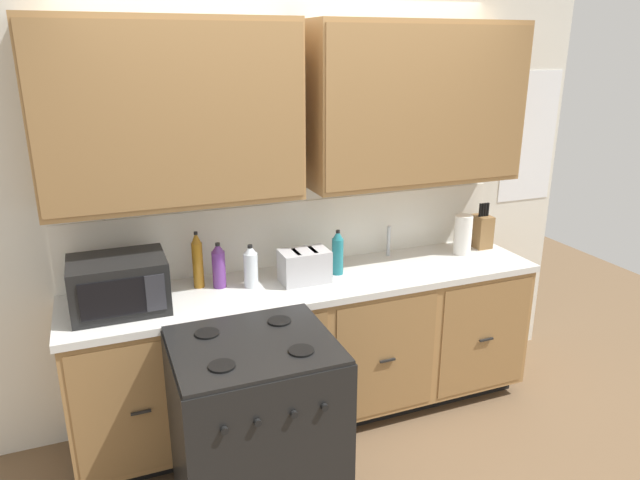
# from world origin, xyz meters

# --- Properties ---
(ground_plane) EXTENTS (8.00, 8.00, 0.00)m
(ground_plane) POSITION_xyz_m (0.00, 0.00, 0.00)
(ground_plane) COLOR brown
(wall_unit) EXTENTS (3.99, 0.40, 2.57)m
(wall_unit) POSITION_xyz_m (0.00, 0.50, 1.68)
(wall_unit) COLOR silver
(wall_unit) RESTS_ON ground_plane
(counter_run) EXTENTS (2.82, 0.64, 0.94)m
(counter_run) POSITION_xyz_m (0.00, 0.30, 0.48)
(counter_run) COLOR black
(counter_run) RESTS_ON ground_plane
(stove_range) EXTENTS (0.76, 0.68, 0.95)m
(stove_range) POSITION_xyz_m (-0.53, -0.33, 0.47)
(stove_range) COLOR black
(stove_range) RESTS_ON ground_plane
(microwave) EXTENTS (0.48, 0.37, 0.28)m
(microwave) POSITION_xyz_m (-1.07, 0.28, 1.08)
(microwave) COLOR black
(microwave) RESTS_ON counter_run
(toaster) EXTENTS (0.28, 0.18, 0.19)m
(toaster) POSITION_xyz_m (-0.05, 0.29, 1.03)
(toaster) COLOR #B7B7BC
(toaster) RESTS_ON counter_run
(knife_block) EXTENTS (0.11, 0.14, 0.31)m
(knife_block) POSITION_xyz_m (1.28, 0.43, 1.05)
(knife_block) COLOR olive
(knife_block) RESTS_ON counter_run
(sink_faucet) EXTENTS (0.02, 0.02, 0.20)m
(sink_faucet) POSITION_xyz_m (0.61, 0.51, 1.04)
(sink_faucet) COLOR #B2B5BA
(sink_faucet) RESTS_ON counter_run
(paper_towel_roll) EXTENTS (0.12, 0.12, 0.26)m
(paper_towel_roll) POSITION_xyz_m (1.08, 0.37, 1.07)
(paper_towel_roll) COLOR white
(paper_towel_roll) RESTS_ON counter_run
(bottle_teal) EXTENTS (0.07, 0.07, 0.27)m
(bottle_teal) POSITION_xyz_m (0.17, 0.33, 1.07)
(bottle_teal) COLOR #1E707A
(bottle_teal) RESTS_ON counter_run
(bottle_clear) EXTENTS (0.08, 0.08, 0.25)m
(bottle_clear) POSITION_xyz_m (-0.36, 0.33, 1.06)
(bottle_clear) COLOR silver
(bottle_clear) RESTS_ON counter_run
(bottle_violet) EXTENTS (0.08, 0.08, 0.26)m
(bottle_violet) POSITION_xyz_m (-0.53, 0.39, 1.06)
(bottle_violet) COLOR #663384
(bottle_violet) RESTS_ON counter_run
(bottle_amber) EXTENTS (0.06, 0.06, 0.33)m
(bottle_amber) POSITION_xyz_m (-0.64, 0.43, 1.10)
(bottle_amber) COLOR #9E6619
(bottle_amber) RESTS_ON counter_run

